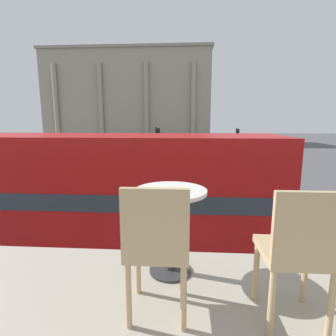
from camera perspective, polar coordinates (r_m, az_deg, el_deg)
double_decker_bus at (r=8.11m, az=-13.82°, el=-6.23°), size 10.24×2.77×4.18m
cafe_dining_table at (r=2.21m, az=0.54°, el=-9.61°), size 0.60×0.60×0.73m
cafe_chair_0 at (r=1.72m, az=-2.38°, el=-16.27°), size 0.40×0.40×0.91m
cafe_chair_1 at (r=1.84m, az=26.47°, el=-15.64°), size 0.40×0.40×0.91m
plaza_building_left at (r=59.11m, az=-8.21°, el=14.73°), size 34.09×13.58×18.72m
traffic_light_near at (r=14.36m, az=-11.87°, el=0.67°), size 0.42×0.24×3.43m
traffic_light_mid at (r=19.26m, az=-2.38°, el=4.59°), size 0.42×0.24×4.16m
traffic_light_far at (r=28.52m, az=14.73°, el=5.75°), size 0.42×0.24×3.88m
car_navy at (r=30.40m, az=7.18°, el=2.78°), size 4.20×1.93×1.35m
pedestrian_olive at (r=21.85m, az=12.30°, el=0.49°), size 0.32×0.32×1.71m
pedestrian_yellow at (r=26.00m, az=-13.11°, el=1.96°), size 0.32×0.32×1.70m
pedestrian_white at (r=20.11m, az=-2.70°, el=0.01°), size 0.32×0.32×1.78m
pedestrian_red at (r=18.82m, az=24.52°, el=-1.81°), size 0.32×0.32×1.68m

